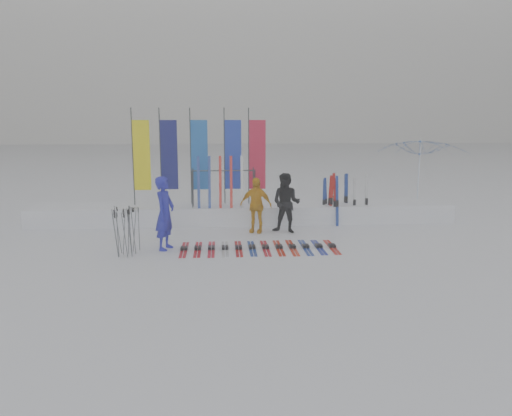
{
  "coord_description": "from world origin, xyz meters",
  "views": [
    {
      "loc": [
        -0.78,
        -11.95,
        3.41
      ],
      "look_at": [
        0.2,
        1.6,
        1.0
      ],
      "focal_mm": 35.0,
      "sensor_mm": 36.0,
      "label": 1
    }
  ],
  "objects": [
    {
      "name": "tent_canopy",
      "position": [
        6.26,
        5.04,
        1.42
      ],
      "size": [
        4.07,
        4.1,
        2.84
      ],
      "primitive_type": "imported",
      "rotation": [
        0.0,
        0.0,
        0.39
      ],
      "color": "white",
      "rests_on": "ground"
    },
    {
      "name": "feather_flags",
      "position": [
        -1.46,
        4.79,
        2.24
      ],
      "size": [
        4.41,
        0.16,
        3.2
      ],
      "color": "#383A3F",
      "rests_on": "ground"
    },
    {
      "name": "person_blue",
      "position": [
        -2.25,
        1.12,
        0.98
      ],
      "size": [
        0.66,
        0.82,
        1.95
      ],
      "primitive_type": "imported",
      "rotation": [
        0.0,
        0.0,
        1.26
      ],
      "color": "#1D20AD",
      "rests_on": "ground"
    },
    {
      "name": "person_yellow",
      "position": [
        0.29,
        2.98,
        0.85
      ],
      "size": [
        1.07,
        0.72,
        1.69
      ],
      "primitive_type": "imported",
      "rotation": [
        0.0,
        0.0,
        -0.34
      ],
      "color": "#E6A00F",
      "rests_on": "ground"
    },
    {
      "name": "person_black",
      "position": [
        1.22,
        2.89,
        0.91
      ],
      "size": [
        1.09,
        0.98,
        1.82
      ],
      "primitive_type": "imported",
      "rotation": [
        0.0,
        0.0,
        -0.41
      ],
      "color": "black",
      "rests_on": "ground"
    },
    {
      "name": "pole_cluster",
      "position": [
        -3.18,
        0.62,
        0.6
      ],
      "size": [
        0.61,
        0.81,
        1.26
      ],
      "color": "#595B60",
      "rests_on": "ground"
    },
    {
      "name": "ski_row",
      "position": [
        0.23,
        0.99,
        0.04
      ],
      "size": [
        4.15,
        1.69,
        0.07
      ],
      "color": "red",
      "rests_on": "ground"
    },
    {
      "name": "ski_rack",
      "position": [
        -0.68,
        4.2,
        1.38
      ],
      "size": [
        2.04,
        0.8,
        1.23
      ],
      "color": "#383A3F",
      "rests_on": "ground"
    },
    {
      "name": "upright_skis",
      "position": [
        3.18,
        4.26,
        0.79
      ],
      "size": [
        1.48,
        1.02,
        1.7
      ],
      "color": "navy",
      "rests_on": "ground"
    },
    {
      "name": "snow_bank",
      "position": [
        0.0,
        4.6,
        0.3
      ],
      "size": [
        14.0,
        1.6,
        0.6
      ],
      "primitive_type": "cube",
      "color": "white",
      "rests_on": "ground"
    },
    {
      "name": "ground",
      "position": [
        0.0,
        0.0,
        0.0
      ],
      "size": [
        120.0,
        120.0,
        0.0
      ],
      "primitive_type": "plane",
      "color": "white",
      "rests_on": "ground"
    }
  ]
}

